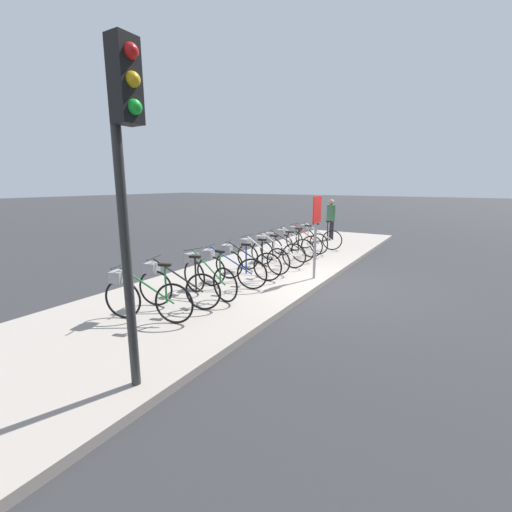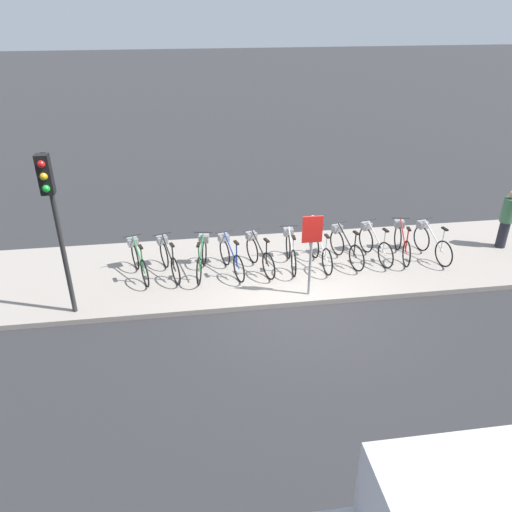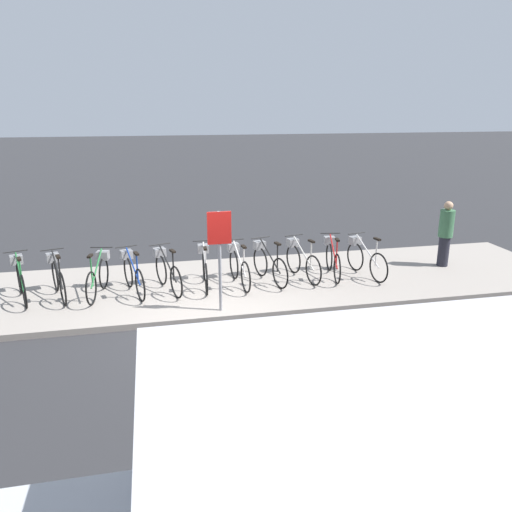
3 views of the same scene
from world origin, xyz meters
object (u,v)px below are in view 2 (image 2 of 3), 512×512
object	(u,v)px
parked_bicycle_9	(402,241)
pedestrian	(507,218)
parked_bicycle_6	(319,248)
parked_bicycle_7	(345,245)
parked_bicycle_1	(168,257)
parked_bicycle_8	(374,242)
parked_bicycle_4	(259,253)
parked_bicycle_3	(230,255)
parked_bicycle_0	(138,259)
parked_bicycle_2	(202,256)
traffic_light	(52,204)
sign_post	(312,242)
parked_bicycle_10	(431,241)
parked_bicycle_5	(290,249)

from	to	relation	value
parked_bicycle_9	pedestrian	size ratio (longest dim) A/B	0.99
parked_bicycle_6	parked_bicycle_7	world-z (taller)	same
parked_bicycle_1	parked_bicycle_8	distance (m)	5.16
parked_bicycle_4	parked_bicycle_3	bearing A→B (deg)	-178.12
parked_bicycle_8	parked_bicycle_0	bearing A→B (deg)	-179.28
parked_bicycle_9	pedestrian	distance (m)	2.91
parked_bicycle_1	parked_bicycle_2	size ratio (longest dim) A/B	0.97
parked_bicycle_6	traffic_light	bearing A→B (deg)	-165.85
parked_bicycle_1	traffic_light	size ratio (longest dim) A/B	0.44
parked_bicycle_1	parked_bicycle_8	bearing A→B (deg)	0.85
parked_bicycle_3	pedestrian	size ratio (longest dim) A/B	0.97
parked_bicycle_1	parked_bicycle_7	distance (m)	4.38
parked_bicycle_1	sign_post	size ratio (longest dim) A/B	0.80
parked_bicycle_3	parked_bicycle_7	size ratio (longest dim) A/B	0.99
parked_bicycle_7	traffic_light	bearing A→B (deg)	-166.71
parked_bicycle_9	sign_post	bearing A→B (deg)	-151.72
parked_bicycle_3	parked_bicycle_10	xyz separation A→B (m)	(5.14, 0.04, 0.00)
traffic_light	pedestrian	bearing A→B (deg)	8.78
parked_bicycle_5	parked_bicycle_6	distance (m)	0.73
parked_bicycle_7	parked_bicycle_8	distance (m)	0.78
parked_bicycle_5	parked_bicycle_9	distance (m)	2.91
parked_bicycle_2	parked_bicycle_3	size ratio (longest dim) A/B	1.02
parked_bicycle_5	sign_post	world-z (taller)	sign_post
parked_bicycle_9	parked_bicycle_3	bearing A→B (deg)	-177.88
parked_bicycle_3	parked_bicycle_10	bearing A→B (deg)	0.44
parked_bicycle_2	parked_bicycle_10	xyz separation A→B (m)	(5.81, 0.01, 0.00)
parked_bicycle_8	sign_post	size ratio (longest dim) A/B	0.82
parked_bicycle_10	parked_bicycle_9	bearing A→B (deg)	170.30
parked_bicycle_4	parked_bicycle_10	distance (m)	4.44
parked_bicycle_7	parked_bicycle_10	xyz separation A→B (m)	(2.24, -0.08, 0.00)
parked_bicycle_7	parked_bicycle_8	xyz separation A→B (m)	(0.78, 0.05, 0.00)
parked_bicycle_4	parked_bicycle_9	xyz separation A→B (m)	(3.72, 0.14, 0.00)
parked_bicycle_0	parked_bicycle_9	distance (m)	6.60
pedestrian	parked_bicycle_4	bearing A→B (deg)	-177.75
parked_bicycle_4	parked_bicycle_6	distance (m)	1.53
parked_bicycle_4	sign_post	xyz separation A→B (m)	(0.94, -1.35, 0.87)
parked_bicycle_0	sign_post	size ratio (longest dim) A/B	0.80
parked_bicycle_5	pedestrian	world-z (taller)	pedestrian
pedestrian	parked_bicycle_3	bearing A→B (deg)	-177.79
parked_bicycle_6	parked_bicycle_9	size ratio (longest dim) A/B	1.01
parked_bicycle_5	parked_bicycle_3	bearing A→B (deg)	-176.32
parked_bicycle_0	sign_post	distance (m)	4.17
parked_bicycle_0	traffic_light	size ratio (longest dim) A/B	0.44
parked_bicycle_5	traffic_light	size ratio (longest dim) A/B	0.46
parked_bicycle_7	parked_bicycle_8	size ratio (longest dim) A/B	0.99
parked_bicycle_8	sign_post	distance (m)	2.68
parked_bicycle_3	parked_bicycle_9	size ratio (longest dim) A/B	0.98
parked_bicycle_1	traffic_light	bearing A→B (deg)	-143.45
parked_bicycle_10	sign_post	xyz separation A→B (m)	(-3.50, -1.37, 0.87)
parked_bicycle_0	parked_bicycle_2	xyz separation A→B (m)	(1.51, -0.07, 0.00)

